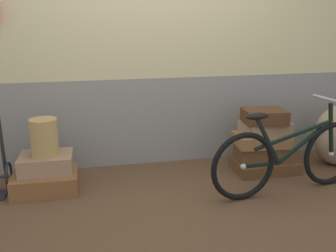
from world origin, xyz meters
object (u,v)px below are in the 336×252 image
suitcase_1 (46,163)px  bicycle (289,157)px  suitcase_0 (46,181)px  suitcase_5 (265,128)px  suitcase_3 (263,152)px  suitcase_6 (264,116)px  suitcase_2 (264,165)px  wicker_basket (44,137)px  suitcase_4 (261,139)px

suitcase_1 → bicycle: 2.22m
suitcase_0 → bicycle: 2.24m
suitcase_5 → bicycle: 0.55m
bicycle → suitcase_3: bearing=87.4°
suitcase_6 → bicycle: (0.01, -0.50, -0.26)m
suitcase_0 → suitcase_3: 2.20m
suitcase_0 → bicycle: size_ratio=0.37×
suitcase_2 → wicker_basket: size_ratio=1.87×
suitcase_5 → suitcase_6: suitcase_6 is taller
bicycle → suitcase_4: bearing=91.4°
suitcase_5 → suitcase_0: bearing=178.4°
suitcase_4 → suitcase_6: (-0.00, -0.04, 0.26)m
suitcase_1 → suitcase_5: suitcase_5 is taller
suitcase_1 → wicker_basket: (0.00, -0.02, 0.25)m
suitcase_4 → suitcase_6: suitcase_6 is taller
suitcase_3 → suitcase_5: bearing=-107.6°
suitcase_5 → wicker_basket: bearing=178.2°
suitcase_2 → suitcase_6: size_ratio=1.57×
suitcase_0 → suitcase_5: bearing=1.6°
suitcase_4 → suitcase_6: 0.26m
suitcase_3 → suitcase_5: 0.26m
suitcase_4 → suitcase_1: bearing=-176.0°
suitcase_3 → suitcase_6: size_ratio=1.35×
suitcase_2 → suitcase_4: bearing=150.4°
suitcase_5 → suitcase_3: bearing=64.6°
suitcase_3 → bicycle: (-0.03, -0.55, 0.14)m
suitcase_4 → bicycle: size_ratio=0.34×
suitcase_0 → suitcase_2: bearing=0.9°
suitcase_5 → suitcase_2: bearing=-74.2°
suitcase_2 → bicycle: 0.58m
suitcase_2 → suitcase_5: suitcase_5 is taller
suitcase_2 → suitcase_4: (-0.04, 0.02, 0.28)m
wicker_basket → suitcase_6: bearing=-0.6°
suitcase_3 → bicycle: bicycle is taller
suitcase_2 → suitcase_6: (-0.04, -0.01, 0.53)m
suitcase_4 → suitcase_5: 0.13m
suitcase_0 → suitcase_5: (2.19, 0.03, 0.38)m
suitcase_2 → suitcase_5: size_ratio=1.39×
suitcase_6 → suitcase_0: bearing=-175.2°
suitcase_6 → wicker_basket: (-2.13, 0.02, -0.08)m
suitcase_6 → suitcase_3: bearing=54.8°
suitcase_5 → wicker_basket: size_ratio=1.35×
suitcase_1 → suitcase_3: 2.18m
suitcase_6 → bicycle: bearing=-83.3°
suitcase_0 → wicker_basket: wicker_basket is taller
suitcase_4 → suitcase_6: size_ratio=1.30×
suitcase_3 → suitcase_5: size_ratio=1.19×
suitcase_3 → suitcase_6: suitcase_6 is taller
suitcase_0 → suitcase_1: 0.17m
suitcase_0 → wicker_basket: (0.02, 0.01, 0.42)m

